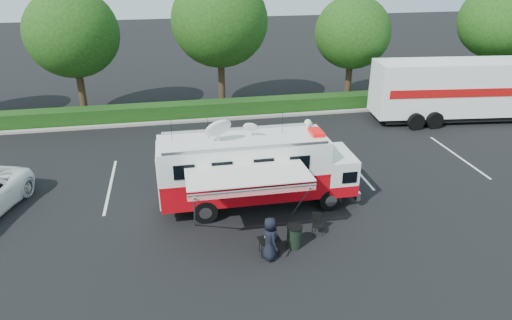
{
  "coord_description": "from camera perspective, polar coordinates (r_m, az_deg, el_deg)",
  "views": [
    {
      "loc": [
        -3.26,
        -16.87,
        10.09
      ],
      "look_at": [
        0.0,
        0.5,
        1.9
      ],
      "focal_mm": 32.0,
      "sensor_mm": 36.0,
      "label": 1
    }
  ],
  "objects": [
    {
      "name": "ground_plane",
      "position": [
        19.92,
        0.27,
        -5.56
      ],
      "size": [
        120.0,
        120.0,
        0.0
      ],
      "primitive_type": "plane",
      "color": "black",
      "rests_on": "ground"
    },
    {
      "name": "back_border",
      "position": [
        30.52,
        -2.27,
        15.26
      ],
      "size": [
        60.0,
        6.14,
        8.87
      ],
      "color": "#9E998E",
      "rests_on": "ground_plane"
    },
    {
      "name": "stall_lines",
      "position": [
        22.45,
        -2.43,
        -1.85
      ],
      "size": [
        24.12,
        5.5,
        0.01
      ],
      "color": "silver",
      "rests_on": "ground_plane"
    },
    {
      "name": "command_truck",
      "position": [
        19.1,
        0.06,
        -1.16
      ],
      "size": [
        8.3,
        2.29,
        3.99
      ],
      "color": "black",
      "rests_on": "ground_plane"
    },
    {
      "name": "awning",
      "position": [
        16.51,
        -0.94,
        -2.26
      ],
      "size": [
        4.53,
        2.36,
        2.74
      ],
      "color": "silver",
      "rests_on": "ground_plane"
    },
    {
      "name": "person",
      "position": [
        16.76,
        1.7,
        -12.16
      ],
      "size": [
        0.71,
        0.92,
        1.67
      ],
      "primitive_type": "imported",
      "rotation": [
        0.0,
        0.0,
        1.81
      ],
      "color": "black",
      "rests_on": "ground_plane"
    },
    {
      "name": "folding_table",
      "position": [
        16.62,
        1.66,
        -9.96
      ],
      "size": [
        0.83,
        0.63,
        0.66
      ],
      "color": "black",
      "rests_on": "ground_plane"
    },
    {
      "name": "folding_chair",
      "position": [
        17.97,
        7.67,
        -7.67
      ],
      "size": [
        0.53,
        0.56,
        0.84
      ],
      "color": "black",
      "rests_on": "ground_plane"
    },
    {
      "name": "trash_bin",
      "position": [
        17.14,
        4.81,
        -9.5
      ],
      "size": [
        0.59,
        0.59,
        0.88
      ],
      "color": "black",
      "rests_on": "ground_plane"
    },
    {
      "name": "semi_trailer",
      "position": [
        32.25,
        25.26,
        8.0
      ],
      "size": [
        12.61,
        3.9,
        3.82
      ],
      "color": "white",
      "rests_on": "ground_plane"
    }
  ]
}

